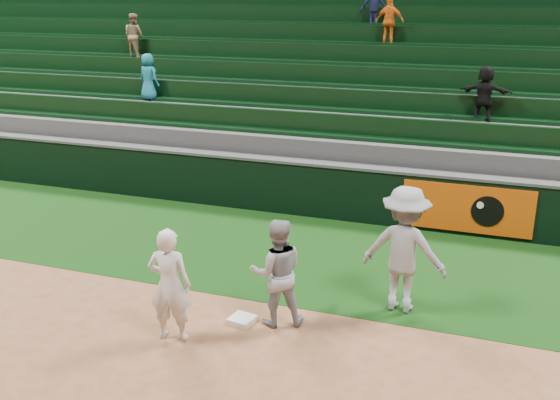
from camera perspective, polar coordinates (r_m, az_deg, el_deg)
The scene contains 8 objects.
ground at distance 9.59m, azimuth -4.09°, elevation -11.62°, with size 70.00×70.00×0.00m, color brown.
foul_grass at distance 12.10m, azimuth 1.54°, elevation -4.88°, with size 36.00×4.20×0.01m, color black.
first_base at distance 9.73m, azimuth -3.50°, elevation -10.86°, with size 0.35×0.35×0.08m, color silver.
first_baseman at distance 9.06m, azimuth -10.05°, elevation -7.65°, with size 0.62×0.41×1.71m, color silver.
baserunner at distance 9.33m, azimuth -0.27°, elevation -6.63°, with size 0.82×0.64×1.68m, color #96989F.
base_coach at distance 9.85m, azimuth 11.28°, elevation -4.46°, with size 1.31×0.75×2.03m, color #91959D.
field_wall at distance 13.85m, azimuth 4.46°, elevation 0.92°, with size 36.00×0.45×1.25m.
stadium_seating at distance 17.18m, azimuth 7.77°, elevation 7.92°, with size 36.00×5.95×5.06m.
Camera 1 is at (3.37, -7.58, 4.80)m, focal length 40.00 mm.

